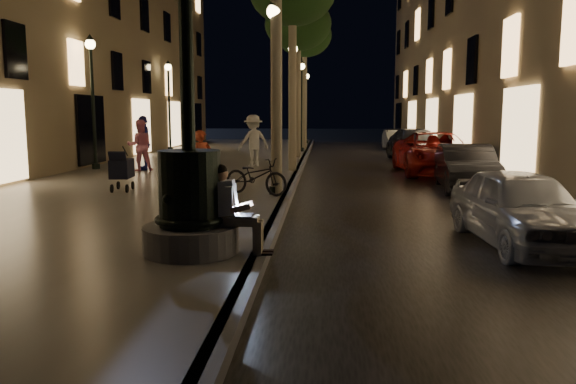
# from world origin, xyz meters

# --- Properties ---
(ground) EXTENTS (120.00, 120.00, 0.00)m
(ground) POSITION_xyz_m (0.00, 15.00, 0.00)
(ground) COLOR black
(ground) RESTS_ON ground
(cobble_lane) EXTENTS (6.00, 45.00, 0.02)m
(cobble_lane) POSITION_xyz_m (3.00, 15.00, 0.01)
(cobble_lane) COLOR black
(cobble_lane) RESTS_ON ground
(promenade) EXTENTS (8.00, 45.00, 0.20)m
(promenade) POSITION_xyz_m (-4.00, 15.00, 0.10)
(promenade) COLOR #69645C
(promenade) RESTS_ON ground
(curb_strip) EXTENTS (0.25, 45.00, 0.20)m
(curb_strip) POSITION_xyz_m (0.00, 15.00, 0.10)
(curb_strip) COLOR #59595B
(curb_strip) RESTS_ON ground
(fountain_lamppost) EXTENTS (1.40, 1.40, 5.21)m
(fountain_lamppost) POSITION_xyz_m (-1.00, 2.00, 1.21)
(fountain_lamppost) COLOR #59595B
(fountain_lamppost) RESTS_ON promenade
(seated_man_laptop) EXTENTS (0.93, 0.31, 1.30)m
(seated_man_laptop) POSITION_xyz_m (-0.39, 2.00, 0.89)
(seated_man_laptop) COLOR gray
(seated_man_laptop) RESTS_ON promenade
(tree_third) EXTENTS (3.00, 3.00, 7.20)m
(tree_third) POSITION_xyz_m (-0.30, 20.00, 6.14)
(tree_third) COLOR #6B604C
(tree_third) RESTS_ON promenade
(tree_far) EXTENTS (3.00, 3.00, 7.50)m
(tree_far) POSITION_xyz_m (-0.22, 26.00, 6.43)
(tree_far) COLOR #6B604C
(tree_far) RESTS_ON promenade
(lamp_curb_a) EXTENTS (0.36, 0.36, 4.81)m
(lamp_curb_a) POSITION_xyz_m (-0.30, 8.00, 3.24)
(lamp_curb_a) COLOR black
(lamp_curb_a) RESTS_ON promenade
(lamp_curb_b) EXTENTS (0.36, 0.36, 4.81)m
(lamp_curb_b) POSITION_xyz_m (-0.30, 16.00, 3.24)
(lamp_curb_b) COLOR black
(lamp_curb_b) RESTS_ON promenade
(lamp_curb_c) EXTENTS (0.36, 0.36, 4.81)m
(lamp_curb_c) POSITION_xyz_m (-0.30, 24.00, 3.24)
(lamp_curb_c) COLOR black
(lamp_curb_c) RESTS_ON promenade
(lamp_curb_d) EXTENTS (0.36, 0.36, 4.81)m
(lamp_curb_d) POSITION_xyz_m (-0.30, 32.00, 3.24)
(lamp_curb_d) COLOR black
(lamp_curb_d) RESTS_ON promenade
(lamp_left_b) EXTENTS (0.36, 0.36, 4.81)m
(lamp_left_b) POSITION_xyz_m (-7.40, 14.00, 3.24)
(lamp_left_b) COLOR black
(lamp_left_b) RESTS_ON promenade
(lamp_left_c) EXTENTS (0.36, 0.36, 4.81)m
(lamp_left_c) POSITION_xyz_m (-7.40, 24.00, 3.24)
(lamp_left_c) COLOR black
(lamp_left_c) RESTS_ON promenade
(stroller) EXTENTS (0.56, 1.15, 1.17)m
(stroller) POSITION_xyz_m (-4.34, 8.32, 0.78)
(stroller) COLOR black
(stroller) RESTS_ON promenade
(car_front) EXTENTS (1.80, 3.94, 1.31)m
(car_front) POSITION_xyz_m (4.26, 3.60, 0.66)
(car_front) COLOR #ABADB3
(car_front) RESTS_ON ground
(car_second) EXTENTS (1.76, 4.17, 1.34)m
(car_second) POSITION_xyz_m (5.02, 10.43, 0.67)
(car_second) COLOR black
(car_second) RESTS_ON ground
(car_third) EXTENTS (2.56, 5.55, 1.54)m
(car_third) POSITION_xyz_m (4.99, 14.91, 0.77)
(car_third) COLOR maroon
(car_third) RESTS_ON ground
(car_rear) EXTENTS (2.55, 5.33, 1.50)m
(car_rear) POSITION_xyz_m (5.20, 20.60, 0.75)
(car_rear) COLOR #2C2C31
(car_rear) RESTS_ON ground
(car_fifth) EXTENTS (1.34, 3.72, 1.22)m
(car_fifth) POSITION_xyz_m (5.20, 28.01, 0.61)
(car_fifth) COLOR #9B9C97
(car_fifth) RESTS_ON ground
(pedestrian_red) EXTENTS (0.69, 0.63, 1.59)m
(pedestrian_red) POSITION_xyz_m (-2.27, 8.56, 0.99)
(pedestrian_red) COLOR #BA3F25
(pedestrian_red) RESTS_ON promenade
(pedestrian_pink) EXTENTS (1.08, 0.98, 1.80)m
(pedestrian_pink) POSITION_xyz_m (-5.52, 13.37, 1.10)
(pedestrian_pink) COLOR pink
(pedestrian_pink) RESTS_ON promenade
(pedestrian_white) EXTENTS (1.46, 1.30, 1.96)m
(pedestrian_white) POSITION_xyz_m (-1.78, 15.41, 1.18)
(pedestrian_white) COLOR silver
(pedestrian_white) RESTS_ON promenade
(pedestrian_blue) EXTENTS (0.77, 1.22, 1.94)m
(pedestrian_blue) POSITION_xyz_m (-5.53, 13.82, 1.17)
(pedestrian_blue) COLOR navy
(pedestrian_blue) RESTS_ON promenade
(bicycle) EXTENTS (1.87, 1.33, 0.93)m
(bicycle) POSITION_xyz_m (-0.76, 7.90, 0.67)
(bicycle) COLOR black
(bicycle) RESTS_ON promenade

